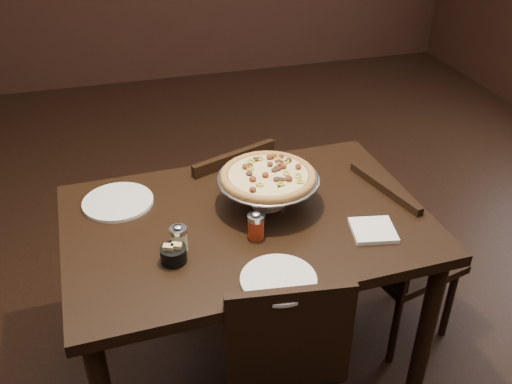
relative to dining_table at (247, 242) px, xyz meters
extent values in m
cube|color=black|center=(-0.04, 0.10, -0.72)|extent=(6.00, 7.00, 0.02)
cube|color=black|center=(0.00, 0.00, 0.09)|extent=(1.35, 0.92, 0.04)
cylinder|color=black|center=(0.60, -0.35, -0.33)|extent=(0.07, 0.07, 0.78)
cylinder|color=black|center=(-0.60, 0.35, -0.33)|extent=(0.07, 0.07, 0.78)
cylinder|color=black|center=(0.58, 0.39, -0.33)|extent=(0.07, 0.07, 0.78)
cylinder|color=#AFAFB6|center=(0.10, 0.06, 0.11)|extent=(0.13, 0.13, 0.01)
cylinder|color=#AFAFB6|center=(0.10, 0.06, 0.17)|extent=(0.03, 0.03, 0.10)
cylinder|color=#AFAFB6|center=(0.10, 0.06, 0.22)|extent=(0.09, 0.09, 0.01)
cylinder|color=#97979C|center=(0.10, 0.06, 0.23)|extent=(0.37, 0.37, 0.01)
torus|color=#97979C|center=(0.10, 0.06, 0.23)|extent=(0.38, 0.38, 0.01)
cylinder|color=#935F2C|center=(0.10, 0.06, 0.24)|extent=(0.34, 0.34, 0.01)
torus|color=#935F2C|center=(0.10, 0.06, 0.24)|extent=(0.36, 0.36, 0.03)
cylinder|color=#D6B775|center=(0.10, 0.06, 0.24)|extent=(0.29, 0.29, 0.01)
cylinder|color=beige|center=(-0.27, -0.12, 0.15)|extent=(0.05, 0.05, 0.07)
cylinder|color=#AFAFB6|center=(-0.27, -0.12, 0.19)|extent=(0.06, 0.06, 0.02)
ellipsoid|color=#AFAFB6|center=(-0.27, -0.12, 0.21)|extent=(0.03, 0.03, 0.01)
cylinder|color=maroon|center=(0.00, -0.12, 0.15)|extent=(0.06, 0.06, 0.08)
cylinder|color=#AFAFB6|center=(0.00, -0.12, 0.19)|extent=(0.06, 0.06, 0.02)
ellipsoid|color=#AFAFB6|center=(0.00, -0.12, 0.21)|extent=(0.03, 0.03, 0.01)
cylinder|color=black|center=(-0.29, -0.17, 0.14)|extent=(0.09, 0.09, 0.05)
cube|color=#D4C07A|center=(-0.31, -0.17, 0.15)|extent=(0.04, 0.04, 0.06)
cube|color=#D4C07A|center=(-0.28, -0.17, 0.15)|extent=(0.04, 0.04, 0.06)
cube|color=white|center=(0.41, -0.20, 0.12)|extent=(0.17, 0.17, 0.02)
cylinder|color=white|center=(-0.45, 0.23, 0.12)|extent=(0.27, 0.27, 0.01)
cylinder|color=white|center=(0.01, -0.36, 0.11)|extent=(0.24, 0.24, 0.01)
cone|color=#AFAFB6|center=(0.16, 0.00, 0.23)|extent=(0.17, 0.17, 0.00)
cylinder|color=black|center=(0.16, 0.00, 0.24)|extent=(0.12, 0.09, 0.02)
cube|color=black|center=(-0.01, 0.58, -0.30)|extent=(0.53, 0.53, 0.04)
cube|color=black|center=(0.06, 0.40, -0.05)|extent=(0.39, 0.17, 0.43)
cylinder|color=black|center=(0.09, 0.79, -0.52)|extent=(0.04, 0.04, 0.40)
cylinder|color=black|center=(-0.22, 0.67, -0.52)|extent=(0.04, 0.04, 0.40)
cylinder|color=black|center=(0.20, 0.48, -0.52)|extent=(0.04, 0.04, 0.40)
cylinder|color=black|center=(-0.11, 0.36, -0.52)|extent=(0.04, 0.04, 0.40)
cube|color=black|center=(0.02, -0.46, -0.05)|extent=(0.41, 0.08, 0.43)
cube|color=black|center=(0.75, 0.07, -0.31)|extent=(0.48, 0.48, 0.04)
cube|color=black|center=(0.57, 0.03, -0.07)|extent=(0.12, 0.39, 0.42)
cylinder|color=black|center=(0.94, -0.04, -0.52)|extent=(0.03, 0.03, 0.39)
cylinder|color=black|center=(0.86, 0.27, -0.52)|extent=(0.03, 0.03, 0.39)
cylinder|color=black|center=(0.63, -0.12, -0.52)|extent=(0.03, 0.03, 0.39)
cylinder|color=black|center=(0.55, 0.19, -0.52)|extent=(0.03, 0.03, 0.39)
camera|label=1|loc=(-0.43, -1.65, 1.32)|focal=40.00mm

